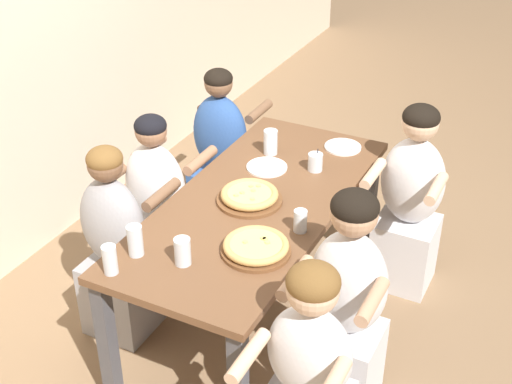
{
  "coord_description": "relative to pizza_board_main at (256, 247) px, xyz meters",
  "views": [
    {
      "loc": [
        -2.75,
        -1.38,
        2.69
      ],
      "look_at": [
        0.0,
        0.0,
        0.83
      ],
      "focal_mm": 50.0,
      "sensor_mm": 36.0,
      "label": 1
    }
  ],
  "objects": [
    {
      "name": "diner_far_midleft",
      "position": [
        0.02,
        0.83,
        -0.31
      ],
      "size": [
        0.51,
        0.4,
        1.12
      ],
      "rotation": [
        0.0,
        0.0,
        -1.57
      ],
      "color": "#99999E",
      "rests_on": "ground"
    },
    {
      "name": "cocktail_glass_blue",
      "position": [
        0.83,
        0.06,
        0.01
      ],
      "size": [
        0.08,
        0.08,
        0.12
      ],
      "color": "silver",
      "rests_on": "dining_table"
    },
    {
      "name": "drinking_glass_a",
      "position": [
        0.25,
        -0.11,
        0.02
      ],
      "size": [
        0.06,
        0.06,
        0.11
      ],
      "color": "silver",
      "rests_on": "dining_table"
    },
    {
      "name": "diner_near_right",
      "position": [
        1.1,
        -0.42,
        -0.28
      ],
      "size": [
        0.51,
        0.4,
        1.15
      ],
      "rotation": [
        0.0,
        0.0,
        1.57
      ],
      "color": "silver",
      "rests_on": "ground"
    },
    {
      "name": "drinking_glass_d",
      "position": [
        0.89,
        0.36,
        0.04
      ],
      "size": [
        0.08,
        0.08,
        0.14
      ],
      "color": "silver",
      "rests_on": "dining_table"
    },
    {
      "name": "diner_near_midleft",
      "position": [
        0.07,
        -0.42,
        -0.26
      ],
      "size": [
        0.51,
        0.4,
        1.18
      ],
      "rotation": [
        0.0,
        0.0,
        1.57
      ],
      "color": "silver",
      "rests_on": "ground"
    },
    {
      "name": "diner_near_left",
      "position": [
        -0.37,
        -0.42,
        -0.3
      ],
      "size": [
        0.51,
        0.4,
        1.09
      ],
      "rotation": [
        0.0,
        0.0,
        1.57
      ],
      "color": "silver",
      "rests_on": "ground"
    },
    {
      "name": "drinking_glass_e",
      "position": [
        -0.42,
        0.5,
        0.04
      ],
      "size": [
        0.06,
        0.06,
        0.14
      ],
      "color": "silver",
      "rests_on": "dining_table"
    },
    {
      "name": "dining_table",
      "position": [
        0.4,
        0.2,
        -0.13
      ],
      "size": [
        1.82,
        0.81,
        0.78
      ],
      "color": "brown",
      "rests_on": "ground"
    },
    {
      "name": "pizza_board_main",
      "position": [
        0.0,
        0.0,
        0.0
      ],
      "size": [
        0.32,
        0.32,
        0.06
      ],
      "color": "brown",
      "rests_on": "dining_table"
    },
    {
      "name": "ground_plane",
      "position": [
        0.4,
        0.2,
        -0.81
      ],
      "size": [
        18.0,
        18.0,
        0.0
      ],
      "primitive_type": "plane",
      "color": "#896B4C",
      "rests_on": "ground"
    },
    {
      "name": "diner_far_center",
      "position": [
        0.42,
        0.83,
        -0.31
      ],
      "size": [
        0.51,
        0.4,
        1.12
      ],
      "rotation": [
        0.0,
        0.0,
        -1.57
      ],
      "color": "silver",
      "rests_on": "ground"
    },
    {
      "name": "empty_plate_a",
      "position": [
        1.14,
        0.01,
        -0.02
      ],
      "size": [
        0.21,
        0.21,
        0.02
      ],
      "color": "white",
      "rests_on": "dining_table"
    },
    {
      "name": "empty_plate_b",
      "position": [
        0.73,
        0.3,
        -0.02
      ],
      "size": [
        0.22,
        0.22,
        0.02
      ],
      "color": "white",
      "rests_on": "dining_table"
    },
    {
      "name": "drinking_glass_c",
      "position": [
        -0.25,
        0.48,
        0.04
      ],
      "size": [
        0.07,
        0.07,
        0.15
      ],
      "color": "silver",
      "rests_on": "dining_table"
    },
    {
      "name": "drinking_glass_b",
      "position": [
        -0.22,
        0.25,
        0.03
      ],
      "size": [
        0.07,
        0.07,
        0.13
      ],
      "color": "silver",
      "rests_on": "dining_table"
    },
    {
      "name": "pizza_board_second",
      "position": [
        0.38,
        0.23,
        0.0
      ],
      "size": [
        0.34,
        0.34,
        0.06
      ],
      "color": "brown",
      "rests_on": "dining_table"
    },
    {
      "name": "diner_far_right",
      "position": [
        1.14,
        0.83,
        -0.31
      ],
      "size": [
        0.51,
        0.4,
        1.12
      ],
      "rotation": [
        0.0,
        0.0,
        -1.57
      ],
      "color": "#2D5193",
      "rests_on": "ground"
    }
  ]
}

